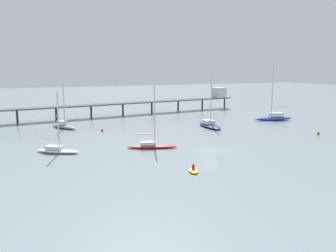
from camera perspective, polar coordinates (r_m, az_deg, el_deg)
The scene contains 10 objects.
ground_plane at distance 57.53m, azimuth 6.64°, elevation -3.83°, with size 400.00×400.00×0.00m, color gray.
pier at distance 103.34m, azimuth -2.12°, elevation 4.12°, with size 73.98×13.17×6.63m.
sailboat_white at distance 57.82m, azimuth -17.18°, elevation -3.54°, with size 6.73×5.67×9.32m.
sailboat_navy at distance 79.43m, azimuth 6.59°, elevation 0.27°, with size 4.01×9.76×11.39m.
sailboat_red at distance 58.51m, azimuth -2.64°, elevation -2.96°, with size 8.29×4.67×10.20m.
sailboat_gray at distance 80.58m, azimuth -16.22°, elevation 0.12°, with size 5.15×7.91×9.94m.
sailboat_blue at distance 92.96m, azimuth 16.38°, elevation 1.40°, with size 10.05×4.57×14.32m.
dinghy_yellow at distance 45.55m, azimuth 4.02°, elevation -7.02°, with size 1.87×2.79×1.14m.
mooring_buoy_far at distance 74.78m, azimuth -10.39°, elevation -0.65°, with size 0.59×0.59×0.59m, color orange.
mooring_buoy_mid at distance 75.96m, azimuth 22.72°, elevation -1.04°, with size 0.66×0.66×0.66m, color orange.
Camera 1 is at (-28.98, -47.98, 12.96)m, focal length 38.47 mm.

